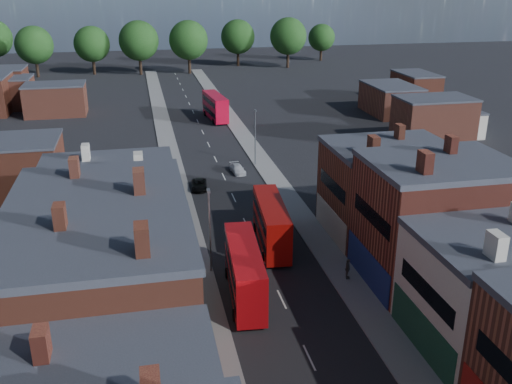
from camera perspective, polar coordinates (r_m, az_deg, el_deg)
name	(u,v)px	position (r m, az deg, el deg)	size (l,w,h in m)	color
pavement_west	(179,195)	(71.21, -7.68, -0.34)	(3.00, 200.00, 0.12)	gray
pavement_east	(281,188)	(73.13, 2.51, 0.41)	(3.00, 200.00, 0.12)	gray
lamp_post_2	(210,225)	(51.13, -4.66, -3.33)	(0.25, 0.70, 8.12)	slate
lamp_post_3	(255,134)	(80.72, -0.08, 5.87)	(0.25, 0.70, 8.12)	slate
bus_0	(245,271)	(48.03, -1.16, -7.90)	(3.29, 10.83, 4.61)	#AB090E
bus_1	(271,223)	(56.96, 1.55, -3.08)	(3.37, 10.83, 4.60)	#B10E0A
bus_2	(215,106)	(108.50, -4.10, 8.55)	(3.55, 11.10, 4.71)	#BC0822
car_2	(199,185)	(72.98, -5.71, 0.71)	(1.93, 4.18, 1.16)	black
car_3	(238,169)	(78.69, -1.85, 2.31)	(1.59, 3.92, 1.14)	silver
ped_3	(348,269)	(51.94, 9.15, -7.59)	(1.12, 0.51, 1.92)	#524F46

